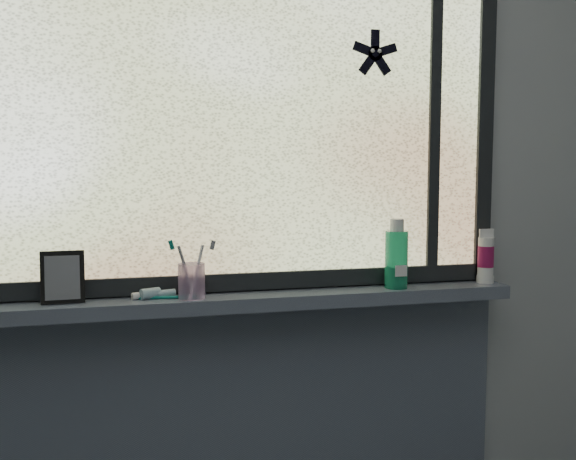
# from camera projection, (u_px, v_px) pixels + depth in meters

# --- Properties ---
(wall_back) EXTENTS (3.00, 0.01, 2.50)m
(wall_back) POSITION_uv_depth(u_px,v_px,m) (242.00, 213.00, 1.89)
(wall_back) COLOR #9EA3A8
(wall_back) RESTS_ON ground
(windowsill) EXTENTS (1.62, 0.14, 0.04)m
(windowsill) POSITION_uv_depth(u_px,v_px,m) (247.00, 301.00, 1.84)
(windowsill) COLOR #4C5566
(windowsill) RESTS_ON wall_back
(window_pane) EXTENTS (1.50, 0.01, 1.00)m
(window_pane) POSITION_uv_depth(u_px,v_px,m) (242.00, 116.00, 1.84)
(window_pane) COLOR silver
(window_pane) RESTS_ON wall_back
(frame_bottom) EXTENTS (1.60, 0.03, 0.05)m
(frame_bottom) POSITION_uv_depth(u_px,v_px,m) (244.00, 281.00, 1.88)
(frame_bottom) COLOR black
(frame_bottom) RESTS_ON windowsill
(frame_right) EXTENTS (0.05, 0.03, 1.10)m
(frame_right) POSITION_uv_depth(u_px,v_px,m) (484.00, 121.00, 2.03)
(frame_right) COLOR black
(frame_right) RESTS_ON wall_back
(frame_mullion) EXTENTS (0.03, 0.03, 1.00)m
(frame_mullion) POSITION_uv_depth(u_px,v_px,m) (434.00, 120.00, 1.98)
(frame_mullion) COLOR black
(frame_mullion) RESTS_ON wall_back
(starfish_sticker) EXTENTS (0.15, 0.02, 0.15)m
(starfish_sticker) POSITION_uv_depth(u_px,v_px,m) (375.00, 54.00, 1.91)
(starfish_sticker) COLOR black
(starfish_sticker) RESTS_ON window_pane
(vanity_mirror) EXTENTS (0.11, 0.06, 0.14)m
(vanity_mirror) POSITION_uv_depth(u_px,v_px,m) (63.00, 277.00, 1.71)
(vanity_mirror) COLOR black
(vanity_mirror) RESTS_ON windowsill
(toothpaste_tube) EXTENTS (0.17, 0.09, 0.03)m
(toothpaste_tube) POSITION_uv_depth(u_px,v_px,m) (157.00, 293.00, 1.77)
(toothpaste_tube) COLOR silver
(toothpaste_tube) RESTS_ON windowsill
(toothbrush_cup) EXTENTS (0.08, 0.08, 0.10)m
(toothbrush_cup) POSITION_uv_depth(u_px,v_px,m) (192.00, 281.00, 1.77)
(toothbrush_cup) COLOR #C79FD2
(toothbrush_cup) RESTS_ON windowsill
(toothbrush_lying) EXTENTS (0.20, 0.05, 0.01)m
(toothbrush_lying) POSITION_uv_depth(u_px,v_px,m) (168.00, 297.00, 1.77)
(toothbrush_lying) COLOR #0D7568
(toothbrush_lying) RESTS_ON windowsill
(mouthwash_bottle) EXTENTS (0.08, 0.08, 0.17)m
(mouthwash_bottle) POSITION_uv_depth(u_px,v_px,m) (396.00, 254.00, 1.93)
(mouthwash_bottle) COLOR #21AC77
(mouthwash_bottle) RESTS_ON windowsill
(cream_tube) EXTENTS (0.06, 0.06, 0.12)m
(cream_tube) POSITION_uv_depth(u_px,v_px,m) (486.00, 254.00, 2.02)
(cream_tube) COLOR silver
(cream_tube) RESTS_ON windowsill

